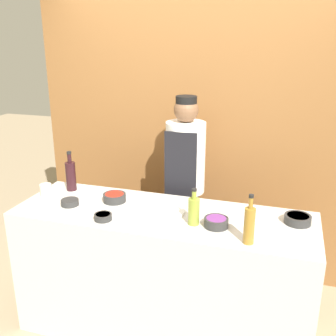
{
  "coord_description": "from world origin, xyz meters",
  "views": [
    {
      "loc": [
        0.77,
        -2.3,
        2.09
      ],
      "look_at": [
        0.0,
        0.13,
        1.24
      ],
      "focal_mm": 42.0,
      "sensor_mm": 36.0,
      "label": 1
    }
  ],
  "objects_px": {
    "sauce_bowl_red": "(115,197)",
    "cup_cream": "(46,190)",
    "sauce_bowl_purple": "(216,222)",
    "chef_center": "(185,188)",
    "sauce_bowl_yellow": "(298,219)",
    "bottle_wine": "(71,175)",
    "sauce_bowl_green": "(103,217)",
    "sauce_bowl_brown": "(70,202)",
    "cutting_board": "(160,215)",
    "bottle_vinegar": "(249,224)",
    "bottle_oil": "(194,210)"
  },
  "relations": [
    {
      "from": "bottle_wine",
      "to": "chef_center",
      "type": "bearing_deg",
      "value": 26.37
    },
    {
      "from": "sauce_bowl_brown",
      "to": "sauce_bowl_red",
      "type": "xyz_separation_m",
      "value": [
        0.27,
        0.16,
        0.01
      ]
    },
    {
      "from": "chef_center",
      "to": "bottle_wine",
      "type": "bearing_deg",
      "value": -153.63
    },
    {
      "from": "cup_cream",
      "to": "sauce_bowl_red",
      "type": "bearing_deg",
      "value": 4.99
    },
    {
      "from": "sauce_bowl_red",
      "to": "sauce_bowl_yellow",
      "type": "distance_m",
      "value": 1.27
    },
    {
      "from": "sauce_bowl_red",
      "to": "sauce_bowl_yellow",
      "type": "relative_size",
      "value": 0.98
    },
    {
      "from": "sauce_bowl_yellow",
      "to": "bottle_wine",
      "type": "height_order",
      "value": "bottle_wine"
    },
    {
      "from": "sauce_bowl_yellow",
      "to": "sauce_bowl_purple",
      "type": "xyz_separation_m",
      "value": [
        -0.49,
        -0.2,
        0.0
      ]
    },
    {
      "from": "sauce_bowl_green",
      "to": "bottle_vinegar",
      "type": "xyz_separation_m",
      "value": [
        0.94,
        -0.02,
        0.1
      ]
    },
    {
      "from": "sauce_bowl_red",
      "to": "cup_cream",
      "type": "height_order",
      "value": "cup_cream"
    },
    {
      "from": "cup_cream",
      "to": "chef_center",
      "type": "relative_size",
      "value": 0.05
    },
    {
      "from": "sauce_bowl_red",
      "to": "chef_center",
      "type": "relative_size",
      "value": 0.1
    },
    {
      "from": "sauce_bowl_yellow",
      "to": "cup_cream",
      "type": "height_order",
      "value": "cup_cream"
    },
    {
      "from": "sauce_bowl_purple",
      "to": "chef_center",
      "type": "distance_m",
      "value": 0.79
    },
    {
      "from": "sauce_bowl_brown",
      "to": "sauce_bowl_purple",
      "type": "relative_size",
      "value": 0.82
    },
    {
      "from": "sauce_bowl_brown",
      "to": "cup_cream",
      "type": "distance_m",
      "value": 0.29
    },
    {
      "from": "sauce_bowl_purple",
      "to": "bottle_wine",
      "type": "xyz_separation_m",
      "value": [
        -1.19,
        0.28,
        0.09
      ]
    },
    {
      "from": "sauce_bowl_green",
      "to": "chef_center",
      "type": "xyz_separation_m",
      "value": [
        0.34,
        0.81,
        -0.07
      ]
    },
    {
      "from": "sauce_bowl_green",
      "to": "bottle_vinegar",
      "type": "height_order",
      "value": "bottle_vinegar"
    },
    {
      "from": "sauce_bowl_purple",
      "to": "chef_center",
      "type": "relative_size",
      "value": 0.09
    },
    {
      "from": "sauce_bowl_yellow",
      "to": "chef_center",
      "type": "relative_size",
      "value": 0.1
    },
    {
      "from": "bottle_oil",
      "to": "bottle_vinegar",
      "type": "xyz_separation_m",
      "value": [
        0.36,
        -0.14,
        0.02
      ]
    },
    {
      "from": "sauce_bowl_red",
      "to": "chef_center",
      "type": "xyz_separation_m",
      "value": [
        0.39,
        0.51,
        -0.08
      ]
    },
    {
      "from": "cup_cream",
      "to": "sauce_bowl_purple",
      "type": "bearing_deg",
      "value": -5.56
    },
    {
      "from": "sauce_bowl_purple",
      "to": "bottle_vinegar",
      "type": "distance_m",
      "value": 0.27
    },
    {
      "from": "bottle_wine",
      "to": "cup_cream",
      "type": "relative_size",
      "value": 3.56
    },
    {
      "from": "sauce_bowl_purple",
      "to": "cup_cream",
      "type": "height_order",
      "value": "cup_cream"
    },
    {
      "from": "sauce_bowl_green",
      "to": "cup_cream",
      "type": "bearing_deg",
      "value": 157.07
    },
    {
      "from": "bottle_vinegar",
      "to": "cup_cream",
      "type": "relative_size",
      "value": 3.45
    },
    {
      "from": "sauce_bowl_purple",
      "to": "cup_cream",
      "type": "relative_size",
      "value": 1.75
    },
    {
      "from": "sauce_bowl_brown",
      "to": "sauce_bowl_purple",
      "type": "distance_m",
      "value": 1.05
    },
    {
      "from": "cutting_board",
      "to": "cup_cream",
      "type": "xyz_separation_m",
      "value": [
        -0.94,
        0.1,
        0.03
      ]
    },
    {
      "from": "sauce_bowl_red",
      "to": "sauce_bowl_green",
      "type": "bearing_deg",
      "value": -79.28
    },
    {
      "from": "sauce_bowl_green",
      "to": "sauce_bowl_yellow",
      "type": "height_order",
      "value": "sauce_bowl_yellow"
    },
    {
      "from": "cutting_board",
      "to": "bottle_vinegar",
      "type": "distance_m",
      "value": 0.63
    },
    {
      "from": "sauce_bowl_green",
      "to": "bottle_wine",
      "type": "xyz_separation_m",
      "value": [
        -0.47,
        0.41,
        0.1
      ]
    },
    {
      "from": "sauce_bowl_yellow",
      "to": "chef_center",
      "type": "bearing_deg",
      "value": 151.33
    },
    {
      "from": "sauce_bowl_brown",
      "to": "bottle_vinegar",
      "type": "xyz_separation_m",
      "value": [
        1.27,
        -0.17,
        0.09
      ]
    },
    {
      "from": "sauce_bowl_green",
      "to": "cup_cream",
      "type": "relative_size",
      "value": 1.33
    },
    {
      "from": "sauce_bowl_brown",
      "to": "chef_center",
      "type": "bearing_deg",
      "value": 44.84
    },
    {
      "from": "sauce_bowl_brown",
      "to": "bottle_wine",
      "type": "distance_m",
      "value": 0.31
    },
    {
      "from": "bottle_vinegar",
      "to": "chef_center",
      "type": "relative_size",
      "value": 0.18
    },
    {
      "from": "sauce_bowl_brown",
      "to": "sauce_bowl_yellow",
      "type": "height_order",
      "value": "sauce_bowl_yellow"
    },
    {
      "from": "cutting_board",
      "to": "bottle_wine",
      "type": "bearing_deg",
      "value": 162.91
    },
    {
      "from": "sauce_bowl_green",
      "to": "sauce_bowl_yellow",
      "type": "xyz_separation_m",
      "value": [
        1.21,
        0.33,
        0.01
      ]
    },
    {
      "from": "bottle_vinegar",
      "to": "bottle_wine",
      "type": "bearing_deg",
      "value": 163.07
    },
    {
      "from": "bottle_oil",
      "to": "sauce_bowl_purple",
      "type": "bearing_deg",
      "value": 2.53
    },
    {
      "from": "sauce_bowl_yellow",
      "to": "chef_center",
      "type": "xyz_separation_m",
      "value": [
        -0.87,
        0.48,
        -0.07
      ]
    },
    {
      "from": "sauce_bowl_purple",
      "to": "bottle_oil",
      "type": "relative_size",
      "value": 0.64
    },
    {
      "from": "bottle_wine",
      "to": "bottle_oil",
      "type": "xyz_separation_m",
      "value": [
        1.05,
        -0.29,
        -0.03
      ]
    }
  ]
}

